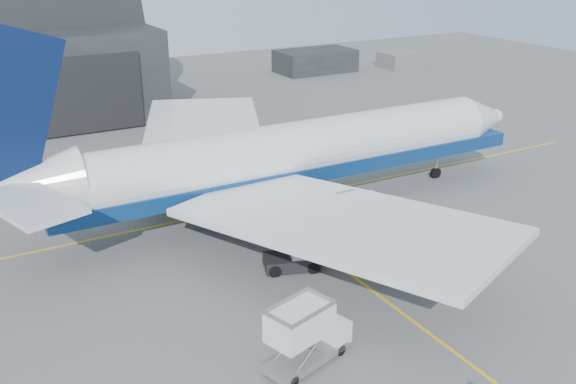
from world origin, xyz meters
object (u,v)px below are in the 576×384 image
belt_loader_b (481,259)px  catering_truck (305,335)px  pushback_tug (293,259)px  airliner (280,156)px

belt_loader_b → catering_truck: bearing=-170.3°
catering_truck → pushback_tug: bearing=47.0°
catering_truck → pushback_tug: catering_truck is taller
catering_truck → belt_loader_b: bearing=-3.8°
catering_truck → pushback_tug: (5.13, 10.38, -1.23)m
pushback_tug → belt_loader_b: size_ratio=1.12×
catering_truck → belt_loader_b: (17.69, 4.04, -1.47)m
airliner → pushback_tug: 11.59m
airliner → belt_loader_b: (8.30, -16.15, -4.73)m
catering_truck → belt_loader_b: catering_truck is taller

